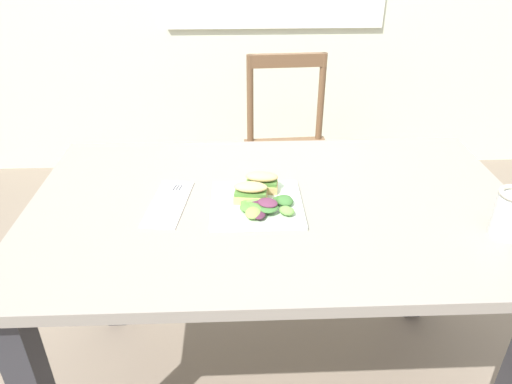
{
  "coord_description": "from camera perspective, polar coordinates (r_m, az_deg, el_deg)",
  "views": [
    {
      "loc": [
        -0.12,
        -0.95,
        1.4
      ],
      "look_at": [
        -0.07,
        0.15,
        0.76
      ],
      "focal_mm": 33.2,
      "sensor_mm": 36.0,
      "label": 1
    }
  ],
  "objects": [
    {
      "name": "sandwich_half_front",
      "position": [
        1.24,
        -0.66,
        0.01
      ],
      "size": [
        0.09,
        0.06,
        0.06
      ],
      "color": "#DBB270",
      "rests_on": "plate_lunch"
    },
    {
      "name": "fork_on_napkin",
      "position": [
        1.3,
        -10.24,
        -0.81
      ],
      "size": [
        0.06,
        0.18,
        0.0
      ],
      "color": "silver",
      "rests_on": "napkin_folded"
    },
    {
      "name": "sandwich_half_back",
      "position": [
        1.29,
        0.7,
        1.28
      ],
      "size": [
        0.09,
        0.06,
        0.06
      ],
      "color": "#DBB270",
      "rests_on": "plate_lunch"
    },
    {
      "name": "plate_lunch",
      "position": [
        1.25,
        0.07,
        -1.51
      ],
      "size": [
        0.24,
        0.24,
        0.01
      ],
      "primitive_type": "cube",
      "color": "beige",
      "rests_on": "dining_table"
    },
    {
      "name": "chair_wooden_far",
      "position": [
        2.24,
        3.96,
        4.89
      ],
      "size": [
        0.42,
        0.42,
        0.87
      ],
      "color": "brown",
      "rests_on": "ground"
    },
    {
      "name": "napkin_folded",
      "position": [
        1.28,
        -10.48,
        -1.33
      ],
      "size": [
        0.12,
        0.25,
        0.0
      ],
      "primitive_type": "cube",
      "rotation": [
        0.0,
        0.0,
        -0.12
      ],
      "color": "silver",
      "rests_on": "dining_table"
    },
    {
      "name": "mason_jar_iced_tea",
      "position": [
        1.27,
        28.33,
        -2.53
      ],
      "size": [
        0.08,
        0.08,
        0.12
      ],
      "color": "#995623",
      "rests_on": "dining_table"
    },
    {
      "name": "salad_mixed_greens",
      "position": [
        1.22,
        0.85,
        -1.51
      ],
      "size": [
        0.15,
        0.14,
        0.03
      ],
      "color": "#6B9E47",
      "rests_on": "plate_lunch"
    },
    {
      "name": "dining_table",
      "position": [
        1.34,
        2.22,
        -5.89
      ],
      "size": [
        1.32,
        0.8,
        0.74
      ],
      "color": "gray",
      "rests_on": "ground"
    }
  ]
}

